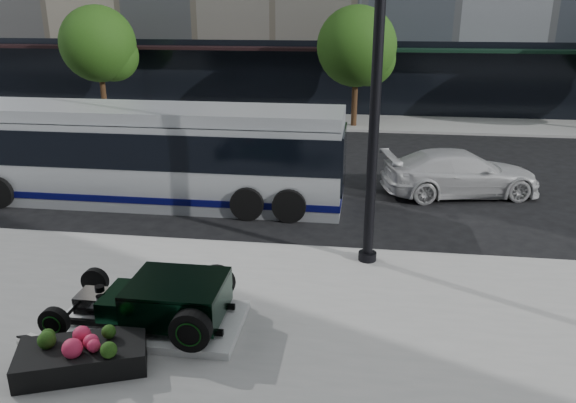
# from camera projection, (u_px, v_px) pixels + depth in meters

# --- Properties ---
(ground) EXTENTS (120.00, 120.00, 0.00)m
(ground) POSITION_uv_depth(u_px,v_px,m) (305.00, 220.00, 15.94)
(ground) COLOR black
(ground) RESTS_ON ground
(sidewalk_far) EXTENTS (70.00, 4.00, 0.12)m
(sidewalk_far) POSITION_uv_depth(u_px,v_px,m) (335.00, 122.00, 29.00)
(sidewalk_far) COLOR gray
(sidewalk_far) RESTS_ON ground
(street_trees) EXTENTS (29.80, 3.80, 5.70)m
(street_trees) POSITION_uv_depth(u_px,v_px,m) (360.00, 50.00, 26.76)
(street_trees) COLOR black
(street_trees) RESTS_ON sidewalk_far
(display_plinth) EXTENTS (3.40, 1.80, 0.15)m
(display_plinth) POSITION_uv_depth(u_px,v_px,m) (151.00, 322.00, 10.48)
(display_plinth) COLOR silver
(display_plinth) RESTS_ON sidewalk_near
(hot_rod) EXTENTS (3.22, 2.00, 0.81)m
(hot_rod) POSITION_uv_depth(u_px,v_px,m) (167.00, 299.00, 10.27)
(hot_rod) COLOR black
(hot_rod) RESTS_ON display_plinth
(info_plaque) EXTENTS (0.47, 0.41, 0.31)m
(info_plaque) POSITION_uv_depth(u_px,v_px,m) (33.00, 344.00, 9.70)
(info_plaque) COLOR silver
(info_plaque) RESTS_ON sidewalk_near
(lamppost) EXTENTS (0.42, 0.42, 7.69)m
(lamppost) POSITION_uv_depth(u_px,v_px,m) (375.00, 109.00, 12.02)
(lamppost) COLOR black
(lamppost) RESTS_ON sidewalk_near
(flower_planter) EXTENTS (2.27, 1.68, 0.66)m
(flower_planter) POSITION_uv_depth(u_px,v_px,m) (82.00, 355.00, 9.20)
(flower_planter) COLOR black
(flower_planter) RESTS_ON sidewalk_near
(transit_bus) EXTENTS (12.12, 2.88, 2.92)m
(transit_bus) POSITION_uv_depth(u_px,v_px,m) (147.00, 154.00, 17.16)
(transit_bus) COLOR #B5BBC0
(transit_bus) RESTS_ON ground
(white_sedan) EXTENTS (5.29, 3.05, 1.44)m
(white_sedan) POSITION_uv_depth(u_px,v_px,m) (460.00, 173.00, 17.88)
(white_sedan) COLOR silver
(white_sedan) RESTS_ON ground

